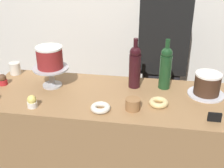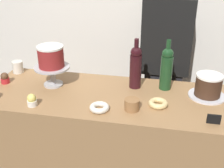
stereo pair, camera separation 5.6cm
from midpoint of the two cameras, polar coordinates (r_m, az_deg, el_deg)
back_wall at (r=2.47m, az=4.73°, el=15.78°), size 6.00×0.05×2.60m
display_counter at (r=2.04m, az=0.81°, el=-13.33°), size 1.60×0.58×0.89m
cake_stand_pedestal at (r=1.92m, az=-10.77°, el=2.23°), size 0.23×0.23×0.13m
white_layer_cake at (r=1.88m, az=-11.05°, el=5.32°), size 0.17×0.17×0.14m
silver_serving_platter at (r=1.88m, az=18.87°, el=-2.17°), size 0.22×0.22×0.01m
chocolate_round_cake at (r=1.85m, az=19.18°, el=-0.20°), size 0.16×0.16×0.13m
wine_bottle_dark_red at (r=1.85m, az=5.52°, el=3.45°), size 0.08×0.08×0.33m
wine_bottle_green at (r=1.86m, az=11.48°, el=3.13°), size 0.08×0.08×0.33m
cupcake_chocolate at (r=2.05m, az=-19.53°, el=1.09°), size 0.06×0.06×0.07m
cupcake_lemon at (r=1.73m, az=-14.53°, el=-3.11°), size 0.06×0.06×0.07m
donut_glazed at (r=1.70m, az=9.95°, el=-3.76°), size 0.11×0.11×0.03m
donut_sugar at (r=1.64m, az=-1.50°, el=-4.63°), size 0.11×0.11×0.03m
cookie_stack at (r=1.64m, az=4.88°, el=-4.04°), size 0.08×0.08×0.07m
price_sign_chalkboard at (r=1.62m, az=20.26°, el=-6.49°), size 0.07×0.01×0.05m
coffee_cup_ceramic at (r=2.19m, az=-17.28°, el=3.20°), size 0.08×0.08×0.08m
barista_figure at (r=2.29m, az=10.79°, el=2.46°), size 0.36×0.22×1.60m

